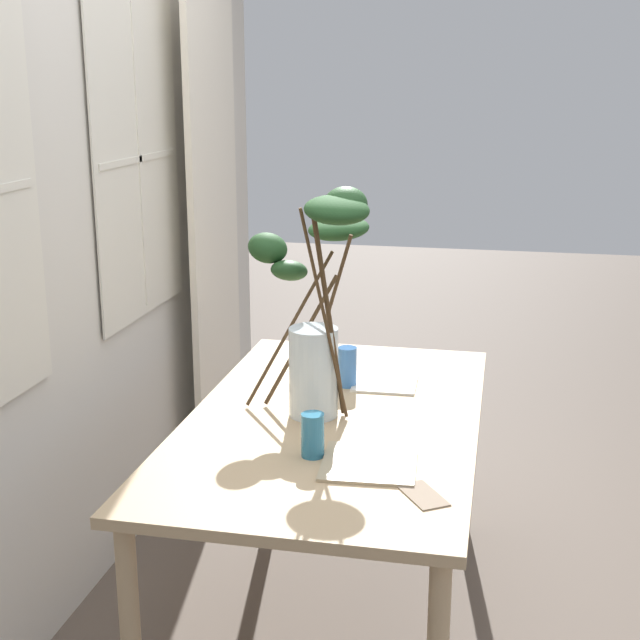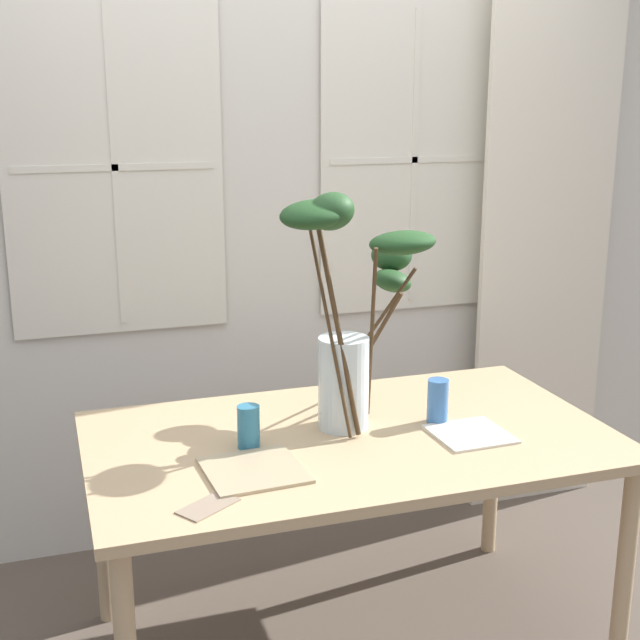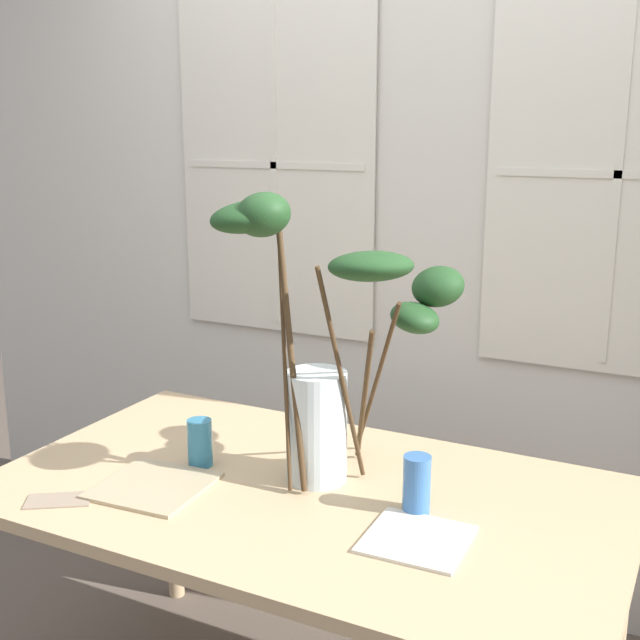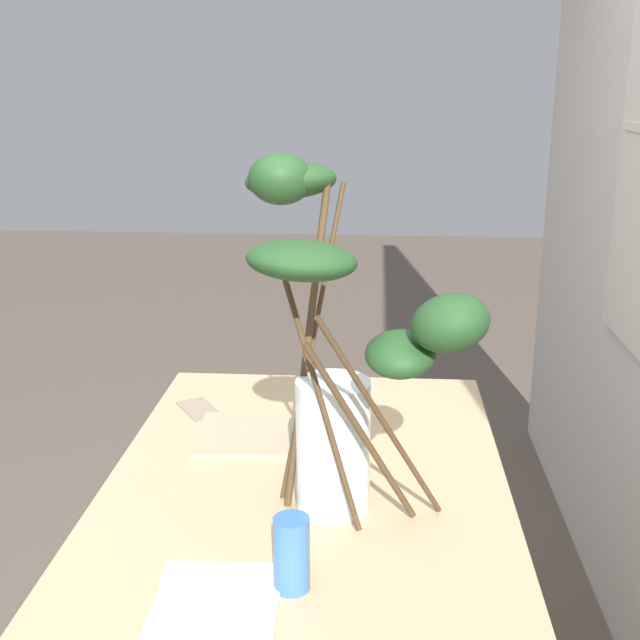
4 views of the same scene
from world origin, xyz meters
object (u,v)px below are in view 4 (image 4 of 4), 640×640
drinking_glass_blue_left (314,419)px  plate_square_right (217,600)px  drinking_glass_blue_right (292,554)px  dining_table (302,535)px  plate_square_left (249,434)px  vase_with_branches (330,348)px

drinking_glass_blue_left → plate_square_right: drinking_glass_blue_left is taller
drinking_glass_blue_right → dining_table: bearing=-178.2°
dining_table → drinking_glass_blue_right: drinking_glass_blue_right is taller
drinking_glass_blue_left → plate_square_left: drinking_glass_blue_left is taller
vase_with_branches → drinking_glass_blue_left: bearing=-170.0°
drinking_glass_blue_right → plate_square_left: (-0.64, -0.18, -0.07)m
drinking_glass_blue_left → plate_square_right: size_ratio=0.58×
drinking_glass_blue_left → drinking_glass_blue_right: drinking_glass_blue_right is taller
drinking_glass_blue_left → plate_square_left: 0.18m
dining_table → plate_square_left: bearing=-154.1°
plate_square_left → plate_square_right: size_ratio=1.19×
plate_square_left → vase_with_branches: bearing=31.5°
dining_table → vase_with_branches: (0.03, 0.06, 0.45)m
vase_with_branches → plate_square_right: bearing=-30.1°
drinking_glass_blue_left → plate_square_right: bearing=-10.3°
plate_square_left → plate_square_right: 0.69m
plate_square_right → plate_square_left: bearing=-176.0°
vase_with_branches → drinking_glass_blue_right: vase_with_branches is taller
drinking_glass_blue_right → plate_square_right: (0.05, -0.13, -0.07)m
drinking_glass_blue_right → plate_square_left: 0.67m
dining_table → vase_with_branches: 0.45m
drinking_glass_blue_left → vase_with_branches: bearing=10.0°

